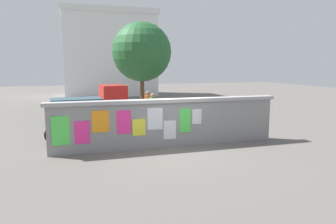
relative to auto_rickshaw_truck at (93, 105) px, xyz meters
The scene contains 9 objects.
ground 3.34m from the auto_rickshaw_truck, 47.14° to the left, with size 60.00×60.00×0.00m, color #605B56.
poster_wall 6.05m from the auto_rickshaw_truck, 68.93° to the right, with size 8.21×0.42×1.68m.
auto_rickshaw_truck is the anchor object (origin of this frame).
motorcycle 4.05m from the auto_rickshaw_truck, 105.11° to the right, with size 1.90×0.56×0.87m.
bicycle_near 4.41m from the auto_rickshaw_truck, 68.44° to the right, with size 1.71×0.44×0.95m.
person_walking 3.51m from the auto_rickshaw_truck, 46.15° to the right, with size 0.38×0.38×1.62m.
person_bystander 2.79m from the auto_rickshaw_truck, 24.26° to the right, with size 0.43×0.43×1.62m.
tree_roadside 6.62m from the auto_rickshaw_truck, 53.53° to the left, with size 3.95×3.95×5.73m.
building_background 15.71m from the auto_rickshaw_truck, 80.12° to the left, with size 8.79×5.01×8.06m.
Camera 1 is at (-3.16, -10.21, 2.80)m, focal length 33.25 mm.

